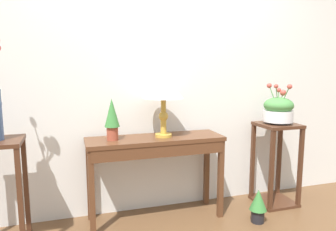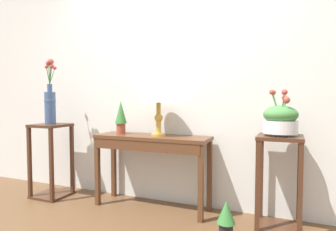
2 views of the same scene
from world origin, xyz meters
name	(u,v)px [view 1 (image 1 of 2)]	position (x,y,z in m)	size (l,w,h in m)	color
back_wall_with_art	(160,62)	(0.00, 1.34, 1.40)	(9.00, 0.10, 2.80)	silver
console_table	(156,151)	(-0.12, 1.05, 0.63)	(1.19, 0.37, 0.75)	#56331E
table_lamp	(163,89)	(-0.05, 1.07, 1.17)	(0.35, 0.35, 0.54)	gold
potted_plant_on_console	(112,117)	(-0.49, 1.07, 0.94)	(0.13, 0.13, 0.35)	#9E4733
pedestal_stand_left	(0,196)	(-1.34, 0.94, 0.42)	(0.36, 0.36, 0.84)	#472819
pedestal_stand_right	(276,164)	(1.10, 1.03, 0.41)	(0.36, 0.36, 0.81)	#472819
planter_bowl_wide_right	(278,109)	(1.10, 1.03, 0.95)	(0.28, 0.28, 0.39)	silver
potted_plant_floor	(258,204)	(0.71, 0.72, 0.17)	(0.15, 0.15, 0.30)	black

